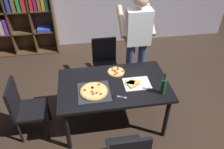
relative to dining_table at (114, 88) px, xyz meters
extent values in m
plane|color=#38281E|center=(0.00, 0.00, -0.67)|extent=(12.00, 12.00, 0.00)
cube|color=black|center=(0.00, 0.00, 0.06)|extent=(1.50, 0.91, 0.04)
cylinder|color=black|center=(-0.67, -0.38, -0.32)|extent=(0.06, 0.06, 0.71)
cylinder|color=black|center=(0.67, -0.38, -0.32)|extent=(0.06, 0.06, 0.71)
cylinder|color=black|center=(-0.67, 0.38, -0.32)|extent=(0.06, 0.06, 0.71)
cylinder|color=black|center=(0.67, 0.38, -0.32)|extent=(0.06, 0.06, 0.71)
cylinder|color=black|center=(0.18, -0.68, -0.47)|extent=(0.04, 0.04, 0.41)
cube|color=black|center=(0.00, 0.86, -0.24)|extent=(0.42, 0.42, 0.04)
cube|color=black|center=(0.00, 1.05, 0.00)|extent=(0.42, 0.04, 0.45)
cylinder|color=black|center=(-0.18, 0.68, -0.47)|extent=(0.04, 0.04, 0.41)
cylinder|color=black|center=(0.18, 0.68, -0.47)|extent=(0.04, 0.04, 0.41)
cylinder|color=black|center=(-0.18, 1.04, -0.47)|extent=(0.04, 0.04, 0.41)
cylinder|color=black|center=(0.18, 1.04, -0.47)|extent=(0.04, 0.04, 0.41)
cube|color=black|center=(-1.15, 0.00, -0.24)|extent=(0.42, 0.42, 0.04)
cube|color=black|center=(-1.34, 0.00, 0.00)|extent=(0.04, 0.42, 0.45)
cylinder|color=black|center=(-0.97, -0.18, -0.47)|extent=(0.04, 0.04, 0.41)
cylinder|color=black|center=(-0.97, 0.18, -0.47)|extent=(0.04, 0.04, 0.41)
cylinder|color=black|center=(-1.33, -0.18, -0.47)|extent=(0.04, 0.04, 0.41)
cylinder|color=black|center=(-1.33, 0.18, -0.47)|extent=(0.04, 0.04, 0.41)
cube|color=#513823|center=(-0.91, 2.35, 0.30)|extent=(0.03, 0.35, 1.95)
cube|color=#513823|center=(-1.59, 2.35, -0.66)|extent=(1.40, 0.35, 0.03)
cube|color=#513823|center=(-1.59, 2.51, 0.30)|extent=(1.40, 0.03, 1.95)
cube|color=#513823|center=(-1.59, 2.35, -0.17)|extent=(1.34, 0.29, 0.03)
cube|color=#513823|center=(-1.59, 2.35, 0.30)|extent=(1.34, 0.29, 0.03)
cube|color=#513823|center=(-1.82, 2.35, 0.30)|extent=(0.03, 0.29, 1.89)
cube|color=#513823|center=(-1.37, 2.35, 0.30)|extent=(0.03, 0.29, 1.89)
cube|color=silver|center=(-1.99, 2.33, -0.02)|extent=(0.08, 0.22, 0.28)
cube|color=purple|center=(-1.89, 2.33, 0.01)|extent=(0.07, 0.22, 0.32)
cube|color=blue|center=(-1.15, 2.33, -0.12)|extent=(0.27, 0.25, 0.06)
cube|color=blue|center=(-1.74, 2.33, 0.51)|extent=(0.06, 0.22, 0.38)
cube|color=olive|center=(-1.64, 2.33, 0.48)|extent=(0.07, 0.22, 0.33)
cube|color=green|center=(-1.54, 2.33, 0.45)|extent=(0.06, 0.22, 0.26)
cube|color=red|center=(-1.45, 2.33, 0.47)|extent=(0.08, 0.22, 0.30)
cube|color=red|center=(-1.30, 2.33, 0.45)|extent=(0.06, 0.22, 0.26)
cube|color=#B21E66|center=(-1.22, 2.33, 0.46)|extent=(0.06, 0.22, 0.28)
cube|color=olive|center=(-1.15, 2.33, 0.46)|extent=(0.06, 0.22, 0.27)
cube|color=orange|center=(-1.07, 2.33, 0.45)|extent=(0.07, 0.22, 0.27)
cube|color=teal|center=(-0.99, 2.33, 0.50)|extent=(0.05, 0.22, 0.36)
cylinder|color=#38476B|center=(0.60, 0.71, -0.20)|extent=(0.14, 0.14, 0.95)
cylinder|color=#38476B|center=(0.40, 0.71, -0.20)|extent=(0.14, 0.14, 0.95)
cube|color=white|center=(0.50, 0.71, 0.55)|extent=(0.38, 0.22, 0.55)
sphere|color=#E0B293|center=(0.50, 0.71, 0.97)|extent=(0.22, 0.22, 0.22)
cylinder|color=#E0B293|center=(0.73, 0.89, 0.58)|extent=(0.09, 0.50, 0.39)
cylinder|color=#E0B293|center=(0.27, 0.89, 0.58)|extent=(0.09, 0.50, 0.39)
cube|color=#2D2D33|center=(-0.28, -0.13, 0.08)|extent=(0.42, 0.42, 0.01)
cylinder|color=tan|center=(-0.28, -0.13, 0.10)|extent=(0.36, 0.36, 0.02)
cylinder|color=#EACC6B|center=(-0.28, -0.13, 0.11)|extent=(0.32, 0.32, 0.01)
cylinder|color=#B22819|center=(-0.31, -0.15, 0.11)|extent=(0.04, 0.04, 0.00)
cylinder|color=#B22819|center=(-0.30, -0.06, 0.11)|extent=(0.04, 0.04, 0.00)
cylinder|color=#B22819|center=(-0.29, -0.08, 0.11)|extent=(0.04, 0.04, 0.00)
cylinder|color=#B22819|center=(-0.30, -0.20, 0.11)|extent=(0.04, 0.04, 0.00)
cylinder|color=#B22819|center=(-0.21, -0.03, 0.11)|extent=(0.04, 0.04, 0.00)
cylinder|color=#B22819|center=(-0.40, -0.11, 0.11)|extent=(0.04, 0.04, 0.00)
cylinder|color=#B22819|center=(-0.20, -0.21, 0.11)|extent=(0.04, 0.04, 0.00)
cylinder|color=#B22819|center=(-0.25, -0.18, 0.11)|extent=(0.04, 0.04, 0.00)
cube|color=white|center=(0.31, -0.05, 0.08)|extent=(0.36, 0.28, 0.01)
cube|color=#EACC6B|center=(0.28, -0.03, 0.10)|extent=(0.17, 0.15, 0.02)
cube|color=tan|center=(0.34, -0.06, 0.10)|extent=(0.07, 0.09, 0.02)
cube|color=#EACC6B|center=(0.23, -0.03, 0.10)|extent=(0.16, 0.13, 0.02)
cube|color=tan|center=(0.29, -0.05, 0.10)|extent=(0.05, 0.09, 0.02)
cube|color=#EACC6B|center=(0.23, -0.07, 0.10)|extent=(0.13, 0.16, 0.02)
cube|color=tan|center=(0.25, -0.13, 0.10)|extent=(0.09, 0.05, 0.02)
cylinder|color=#194723|center=(0.59, -0.28, 0.19)|extent=(0.07, 0.07, 0.22)
cylinder|color=#194723|center=(0.59, -0.28, 0.34)|extent=(0.03, 0.03, 0.08)
cylinder|color=black|center=(0.59, -0.28, 0.39)|extent=(0.03, 0.03, 0.02)
cube|color=silver|center=(0.06, -0.28, 0.08)|extent=(0.12, 0.05, 0.01)
cube|color=silver|center=(0.06, -0.28, 0.08)|extent=(0.11, 0.07, 0.01)
torus|color=black|center=(-0.03, -0.22, 0.08)|extent=(0.06, 0.06, 0.01)
torus|color=black|center=(-0.05, -0.25, 0.08)|extent=(0.06, 0.06, 0.01)
cylinder|color=tan|center=(0.08, 0.25, 0.09)|extent=(0.25, 0.25, 0.02)
cylinder|color=#EACC6B|center=(0.08, 0.25, 0.10)|extent=(0.22, 0.22, 0.01)
cylinder|color=#B22819|center=(0.05, 0.17, 0.10)|extent=(0.04, 0.04, 0.00)
cylinder|color=#B22819|center=(0.12, 0.33, 0.10)|extent=(0.04, 0.04, 0.00)
cylinder|color=#B22819|center=(0.08, 0.20, 0.10)|extent=(0.04, 0.04, 0.00)
cylinder|color=#B22819|center=(0.03, 0.33, 0.10)|extent=(0.04, 0.04, 0.00)
cylinder|color=#B22819|center=(0.06, 0.27, 0.10)|extent=(0.04, 0.04, 0.00)
cylinder|color=#B22819|center=(0.06, 0.24, 0.10)|extent=(0.04, 0.04, 0.00)
cylinder|color=#B22819|center=(0.17, 0.24, 0.10)|extent=(0.04, 0.04, 0.00)
cylinder|color=#B22819|center=(0.03, 0.28, 0.10)|extent=(0.04, 0.04, 0.00)
cylinder|color=#B22819|center=(0.11, 0.30, 0.10)|extent=(0.04, 0.04, 0.00)
camera|label=1|loc=(-0.39, -2.33, 2.03)|focal=36.07mm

